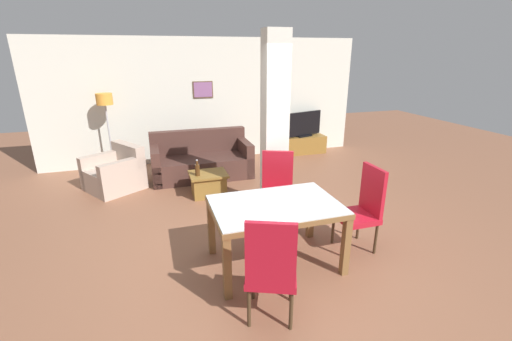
{
  "coord_description": "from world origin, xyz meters",
  "views": [
    {
      "loc": [
        -1.27,
        -3.29,
        2.4
      ],
      "look_at": [
        0.0,
        0.74,
        0.92
      ],
      "focal_mm": 24.0,
      "sensor_mm": 36.0,
      "label": 1
    }
  ],
  "objects_px": {
    "dining_chair_far_right": "(277,188)",
    "dining_chair_near_left": "(271,268)",
    "bottle": "(197,170)",
    "floor_lamp": "(105,107)",
    "dining_table": "(275,217)",
    "armchair": "(116,174)",
    "sofa": "(202,162)",
    "tv_screen": "(304,124)",
    "dining_chair_head_right": "(363,206)",
    "coffee_table": "(209,184)",
    "tv_stand": "(303,145)"
  },
  "relations": [
    {
      "from": "dining_chair_far_right",
      "to": "dining_chair_near_left",
      "type": "relative_size",
      "value": 1.0
    },
    {
      "from": "bottle",
      "to": "dining_chair_head_right",
      "type": "bearing_deg",
      "value": -51.76
    },
    {
      "from": "dining_chair_head_right",
      "to": "coffee_table",
      "type": "xyz_separation_m",
      "value": [
        -1.55,
        2.28,
        -0.37
      ]
    },
    {
      "from": "dining_chair_head_right",
      "to": "armchair",
      "type": "xyz_separation_m",
      "value": [
        -3.12,
        3.08,
        -0.29
      ]
    },
    {
      "from": "bottle",
      "to": "tv_stand",
      "type": "xyz_separation_m",
      "value": [
        2.89,
        1.98,
        -0.3
      ]
    },
    {
      "from": "armchair",
      "to": "dining_table",
      "type": "bearing_deg",
      "value": 179.56
    },
    {
      "from": "armchair",
      "to": "tv_screen",
      "type": "distance_m",
      "value": 4.43
    },
    {
      "from": "tv_screen",
      "to": "dining_chair_far_right",
      "type": "bearing_deg",
      "value": 43.85
    },
    {
      "from": "tv_stand",
      "to": "floor_lamp",
      "type": "relative_size",
      "value": 0.66
    },
    {
      "from": "floor_lamp",
      "to": "bottle",
      "type": "bearing_deg",
      "value": -51.01
    },
    {
      "from": "dining_chair_head_right",
      "to": "tv_stand",
      "type": "xyz_separation_m",
      "value": [
        1.15,
        4.19,
        -0.36
      ]
    },
    {
      "from": "dining_table",
      "to": "dining_chair_near_left",
      "type": "distance_m",
      "value": 0.93
    },
    {
      "from": "sofa",
      "to": "armchair",
      "type": "relative_size",
      "value": 1.65
    },
    {
      "from": "tv_stand",
      "to": "dining_table",
      "type": "bearing_deg",
      "value": -118.91
    },
    {
      "from": "dining_chair_head_right",
      "to": "coffee_table",
      "type": "bearing_deg",
      "value": 34.28
    },
    {
      "from": "dining_table",
      "to": "sofa",
      "type": "relative_size",
      "value": 0.75
    },
    {
      "from": "tv_stand",
      "to": "tv_screen",
      "type": "height_order",
      "value": "tv_screen"
    },
    {
      "from": "dining_chair_far_right",
      "to": "floor_lamp",
      "type": "xyz_separation_m",
      "value": [
        -2.43,
        3.16,
        0.79
      ]
    },
    {
      "from": "sofa",
      "to": "bottle",
      "type": "height_order",
      "value": "sofa"
    },
    {
      "from": "dining_chair_far_right",
      "to": "armchair",
      "type": "relative_size",
      "value": 0.93
    },
    {
      "from": "dining_chair_head_right",
      "to": "floor_lamp",
      "type": "height_order",
      "value": "floor_lamp"
    },
    {
      "from": "sofa",
      "to": "armchair",
      "type": "bearing_deg",
      "value": 7.63
    },
    {
      "from": "tv_stand",
      "to": "armchair",
      "type": "bearing_deg",
      "value": -165.41
    },
    {
      "from": "bottle",
      "to": "tv_screen",
      "type": "bearing_deg",
      "value": 34.35
    },
    {
      "from": "dining_chair_near_left",
      "to": "floor_lamp",
      "type": "relative_size",
      "value": 0.67
    },
    {
      "from": "dining_chair_near_left",
      "to": "floor_lamp",
      "type": "bearing_deg",
      "value": 132.02
    },
    {
      "from": "sofa",
      "to": "armchair",
      "type": "height_order",
      "value": "sofa"
    },
    {
      "from": "dining_chair_near_left",
      "to": "tv_screen",
      "type": "relative_size",
      "value": 1.14
    },
    {
      "from": "dining_table",
      "to": "floor_lamp",
      "type": "distance_m",
      "value": 4.62
    },
    {
      "from": "dining_chair_near_left",
      "to": "dining_chair_head_right",
      "type": "bearing_deg",
      "value": 52.17
    },
    {
      "from": "bottle",
      "to": "floor_lamp",
      "type": "xyz_separation_m",
      "value": [
        -1.49,
        1.85,
        0.85
      ]
    },
    {
      "from": "floor_lamp",
      "to": "dining_chair_near_left",
      "type": "bearing_deg",
      "value": -70.78
    },
    {
      "from": "dining_chair_far_right",
      "to": "sofa",
      "type": "height_order",
      "value": "dining_chair_far_right"
    },
    {
      "from": "dining_chair_head_right",
      "to": "dining_chair_far_right",
      "type": "bearing_deg",
      "value": 42.01
    },
    {
      "from": "armchair",
      "to": "bottle",
      "type": "height_order",
      "value": "armchair"
    },
    {
      "from": "bottle",
      "to": "tv_stand",
      "type": "height_order",
      "value": "bottle"
    },
    {
      "from": "bottle",
      "to": "floor_lamp",
      "type": "relative_size",
      "value": 0.17
    },
    {
      "from": "tv_stand",
      "to": "floor_lamp",
      "type": "distance_m",
      "value": 4.54
    },
    {
      "from": "dining_chair_head_right",
      "to": "dining_table",
      "type": "bearing_deg",
      "value": 90.0
    },
    {
      "from": "armchair",
      "to": "dining_chair_far_right",
      "type": "bearing_deg",
      "value": -166.22
    },
    {
      "from": "dining_chair_near_left",
      "to": "armchair",
      "type": "relative_size",
      "value": 0.93
    },
    {
      "from": "dining_table",
      "to": "tv_screen",
      "type": "relative_size",
      "value": 1.52
    },
    {
      "from": "armchair",
      "to": "floor_lamp",
      "type": "bearing_deg",
      "value": -26.12
    },
    {
      "from": "bottle",
      "to": "floor_lamp",
      "type": "bearing_deg",
      "value": 128.99
    },
    {
      "from": "sofa",
      "to": "coffee_table",
      "type": "height_order",
      "value": "sofa"
    },
    {
      "from": "dining_table",
      "to": "dining_chair_near_left",
      "type": "bearing_deg",
      "value": -112.8
    },
    {
      "from": "sofa",
      "to": "tv_screen",
      "type": "height_order",
      "value": "tv_screen"
    },
    {
      "from": "coffee_table",
      "to": "bottle",
      "type": "relative_size",
      "value": 2.29
    },
    {
      "from": "armchair",
      "to": "coffee_table",
      "type": "distance_m",
      "value": 1.76
    },
    {
      "from": "dining_chair_near_left",
      "to": "coffee_table",
      "type": "relative_size",
      "value": 1.69
    }
  ]
}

